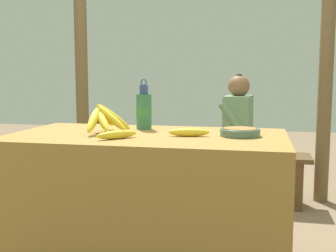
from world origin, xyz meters
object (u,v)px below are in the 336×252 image
(support_post_near, at_px, (81,48))
(support_post_far, at_px, (327,45))
(wooden_bench, at_px, (192,159))
(water_bottle, at_px, (144,110))
(loose_banana_front, at_px, (117,135))
(banana_bunch_ripe, at_px, (105,118))
(loose_banana_side, at_px, (189,132))
(banana_bunch_green, at_px, (135,142))
(serving_bowl, at_px, (240,132))
(seated_vendor, at_px, (232,130))

(support_post_near, relative_size, support_post_far, 1.00)
(support_post_far, bearing_deg, wooden_bench, -169.08)
(water_bottle, relative_size, loose_banana_front, 1.54)
(support_post_near, bearing_deg, support_post_far, 0.00)
(water_bottle, bearing_deg, loose_banana_front, -94.07)
(banana_bunch_ripe, bearing_deg, loose_banana_side, -4.57)
(wooden_bench, xyz_separation_m, banana_bunch_green, (-0.49, -0.00, 0.13))
(banana_bunch_ripe, distance_m, banana_bunch_green, 1.36)
(serving_bowl, distance_m, wooden_bench, 1.41)
(seated_vendor, bearing_deg, water_bottle, 72.98)
(loose_banana_side, xyz_separation_m, support_post_far, (0.86, 1.54, 0.53))
(loose_banana_front, bearing_deg, banana_bunch_ripe, 124.68)
(banana_bunch_ripe, bearing_deg, loose_banana_front, -55.32)
(wooden_bench, distance_m, banana_bunch_green, 0.50)
(loose_banana_front, height_order, loose_banana_side, same)
(loose_banana_side, distance_m, banana_bunch_green, 1.52)
(support_post_near, distance_m, support_post_far, 2.11)
(water_bottle, distance_m, wooden_bench, 1.21)
(serving_bowl, relative_size, wooden_bench, 0.11)
(seated_vendor, bearing_deg, support_post_near, -4.51)
(loose_banana_front, distance_m, loose_banana_side, 0.36)
(loose_banana_front, xyz_separation_m, loose_banana_side, (0.33, 0.16, 0.00))
(water_bottle, xyz_separation_m, support_post_far, (1.16, 1.31, 0.44))
(wooden_bench, relative_size, support_post_near, 0.74)
(seated_vendor, bearing_deg, banana_bunch_green, 3.22)
(banana_bunch_ripe, distance_m, support_post_far, 2.06)
(wooden_bench, bearing_deg, loose_banana_front, -95.13)
(loose_banana_side, height_order, seated_vendor, seated_vendor)
(water_bottle, distance_m, seated_vendor, 1.18)
(serving_bowl, height_order, loose_banana_side, same)
(loose_banana_side, distance_m, support_post_far, 1.85)
(seated_vendor, relative_size, banana_bunch_green, 3.50)
(support_post_near, bearing_deg, loose_banana_front, -61.51)
(serving_bowl, distance_m, loose_banana_front, 0.62)
(serving_bowl, height_order, banana_bunch_green, serving_bowl)
(banana_bunch_ripe, xyz_separation_m, wooden_bench, (0.27, 1.30, -0.46))
(banana_bunch_ripe, bearing_deg, banana_bunch_green, 99.63)
(loose_banana_side, height_order, support_post_near, support_post_near)
(wooden_bench, bearing_deg, serving_bowl, -70.82)
(water_bottle, height_order, banana_bunch_green, water_bottle)
(wooden_bench, bearing_deg, loose_banana_side, -81.83)
(banana_bunch_green, bearing_deg, seated_vendor, -1.77)
(banana_bunch_ripe, relative_size, serving_bowl, 1.74)
(loose_banana_side, bearing_deg, water_bottle, 141.72)
(water_bottle, bearing_deg, support_post_near, 126.00)
(loose_banana_side, bearing_deg, support_post_far, 60.75)
(water_bottle, distance_m, support_post_far, 1.80)
(loose_banana_side, bearing_deg, loose_banana_front, -154.46)
(loose_banana_side, relative_size, support_post_near, 0.08)
(banana_bunch_ripe, bearing_deg, water_bottle, 50.97)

